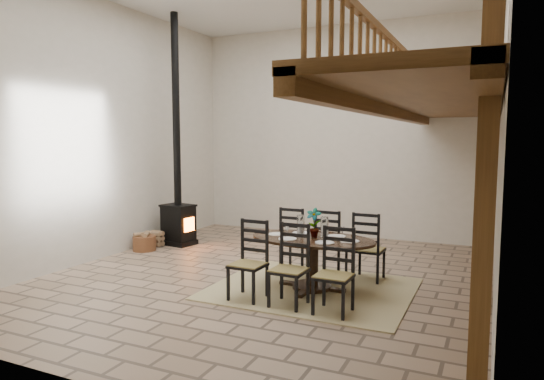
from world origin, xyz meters
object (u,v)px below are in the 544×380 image
at_px(wood_stove, 178,194).
at_px(log_stack, 156,239).
at_px(log_basket, 144,242).
at_px(dining_table, 312,263).

distance_m(wood_stove, log_stack, 1.07).
bearing_deg(log_stack, wood_stove, 45.79).
bearing_deg(log_stack, log_basket, -83.65).
height_order(dining_table, log_basket, dining_table).
relative_size(wood_stove, log_basket, 10.54).
xyz_separation_m(dining_table, log_stack, (-4.15, 1.46, -0.26)).
bearing_deg(log_basket, wood_stove, 69.56).
relative_size(dining_table, wood_stove, 0.45).
height_order(dining_table, log_stack, dining_table).
bearing_deg(wood_stove, log_basket, -101.32).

